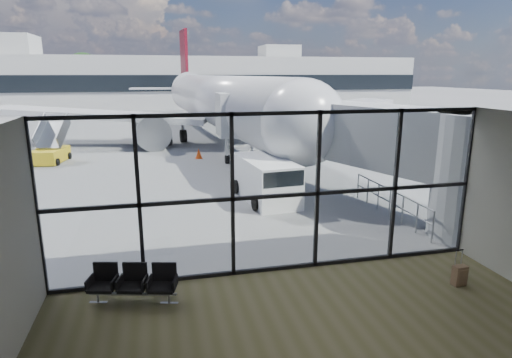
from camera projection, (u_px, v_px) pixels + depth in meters
name	position (u px, v px, depth m)	size (l,w,h in m)	color
ground	(183.00, 121.00, 49.97)	(220.00, 220.00, 0.00)	slate
lounge_shell	(356.00, 249.00, 7.00)	(12.02, 8.01, 4.51)	brown
glass_curtain_wall	(276.00, 194.00, 11.63)	(12.10, 0.12, 4.50)	white
jet_bridge	(338.00, 135.00, 19.28)	(8.00, 16.50, 4.33)	#929597
apron_railing	(390.00, 199.00, 16.54)	(0.06, 5.46, 1.11)	gray
far_terminal	(169.00, 81.00, 69.59)	(80.00, 12.20, 11.00)	#B7B8B2
tree_3	(10.00, 78.00, 73.12)	(4.95, 4.95, 7.12)	#382619
tree_4	(47.00, 74.00, 74.30)	(5.61, 5.61, 8.07)	#382619
tree_5	(84.00, 71.00, 75.48)	(6.27, 6.27, 9.03)	#382619
seating_row	(134.00, 281.00, 10.42)	(2.13, 1.07, 0.94)	gray
suitcase	(460.00, 275.00, 11.22)	(0.37, 0.29, 0.97)	brown
airliner	(217.00, 101.00, 35.83)	(35.05, 40.68, 10.48)	silver
service_van	(266.00, 179.00, 18.67)	(2.37, 4.35, 1.82)	white
belt_loader	(156.00, 135.00, 33.98)	(2.58, 4.64, 2.03)	black
mobile_stairs	(50.00, 153.00, 26.82)	(2.20, 3.57, 2.36)	gold
traffic_cone_a	(240.00, 158.00, 26.77)	(0.45, 0.45, 0.65)	orange
traffic_cone_c	(199.00, 154.00, 28.06)	(0.46, 0.46, 0.66)	#FF4B0D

